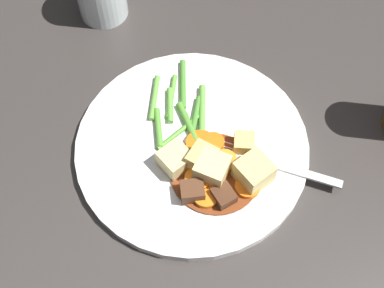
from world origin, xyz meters
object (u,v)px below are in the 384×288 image
at_px(potato_chunk_0, 212,169).
at_px(meat_chunk_2, 192,192).
at_px(carrot_slice_5, 247,187).
at_px(potato_chunk_4, 203,160).
at_px(potato_chunk_3, 254,172).
at_px(fork, 264,161).
at_px(dinner_plate, 192,147).
at_px(potato_chunk_2, 175,160).
at_px(potato_chunk_1, 244,143).
at_px(meat_chunk_1, 224,196).
at_px(carrot_slice_0, 213,143).
at_px(carrot_slice_3, 206,196).
at_px(carrot_slice_2, 201,144).
at_px(carrot_slice_1, 198,180).
at_px(carrot_slice_4, 224,162).
at_px(meat_chunk_0, 189,160).

relative_size(potato_chunk_0, meat_chunk_2, 1.32).
relative_size(carrot_slice_5, potato_chunk_4, 0.89).
xyz_separation_m(potato_chunk_3, fork, (-0.02, 0.02, -0.01)).
height_order(potato_chunk_0, potato_chunk_4, same).
distance_m(dinner_plate, potato_chunk_2, 0.04).
bearing_deg(potato_chunk_1, meat_chunk_1, -42.14).
height_order(carrot_slice_0, fork, carrot_slice_0).
bearing_deg(carrot_slice_3, carrot_slice_0, 150.96).
distance_m(potato_chunk_0, potato_chunk_3, 0.05).
distance_m(potato_chunk_1, potato_chunk_4, 0.06).
bearing_deg(dinner_plate, potato_chunk_0, 6.95).
distance_m(carrot_slice_2, potato_chunk_1, 0.05).
bearing_deg(potato_chunk_4, potato_chunk_3, 54.48).
bearing_deg(potato_chunk_2, dinner_plate, 125.05).
distance_m(carrot_slice_0, potato_chunk_4, 0.04).
relative_size(carrot_slice_1, carrot_slice_3, 1.04).
bearing_deg(carrot_slice_5, meat_chunk_1, -85.47).
bearing_deg(meat_chunk_2, carrot_slice_4, 115.12).
distance_m(potato_chunk_0, potato_chunk_4, 0.02).
relative_size(potato_chunk_1, potato_chunk_2, 0.74).
xyz_separation_m(carrot_slice_1, carrot_slice_4, (-0.01, 0.04, 0.00)).
bearing_deg(potato_chunk_3, carrot_slice_3, -86.50).
distance_m(carrot_slice_4, meat_chunk_2, 0.05).
bearing_deg(meat_chunk_0, carrot_slice_0, 111.60).
bearing_deg(carrot_slice_0, carrot_slice_4, 2.69).
distance_m(carrot_slice_3, fork, 0.08).
relative_size(potato_chunk_2, fork, 0.23).
bearing_deg(potato_chunk_3, meat_chunk_2, -93.86).
relative_size(carrot_slice_1, potato_chunk_1, 1.25).
bearing_deg(potato_chunk_4, carrot_slice_4, 74.27).
height_order(potato_chunk_1, meat_chunk_1, potato_chunk_1).
bearing_deg(potato_chunk_1, fork, 29.29).
relative_size(carrot_slice_3, potato_chunk_2, 0.88).
bearing_deg(meat_chunk_0, carrot_slice_5, 43.92).
distance_m(dinner_plate, carrot_slice_1, 0.05).
bearing_deg(carrot_slice_0, carrot_slice_3, -29.04).
xyz_separation_m(potato_chunk_1, potato_chunk_3, (0.04, -0.01, 0.01)).
bearing_deg(carrot_slice_4, potato_chunk_2, -111.16).
bearing_deg(potato_chunk_4, potato_chunk_1, 96.63).
distance_m(carrot_slice_3, potato_chunk_2, 0.06).
xyz_separation_m(meat_chunk_0, meat_chunk_1, (0.06, 0.02, -0.00)).
bearing_deg(carrot_slice_0, carrot_slice_1, -41.52).
bearing_deg(potato_chunk_1, carrot_slice_1, -70.83).
relative_size(meat_chunk_1, meat_chunk_2, 0.92).
bearing_deg(carrot_slice_3, meat_chunk_0, -176.85).
bearing_deg(carrot_slice_4, meat_chunk_0, -112.22).
xyz_separation_m(potato_chunk_2, potato_chunk_4, (0.01, 0.03, 0.00)).
bearing_deg(carrot_slice_4, meat_chunk_1, -23.99).
height_order(carrot_slice_1, potato_chunk_4, potato_chunk_4).
relative_size(meat_chunk_1, fork, 0.17).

